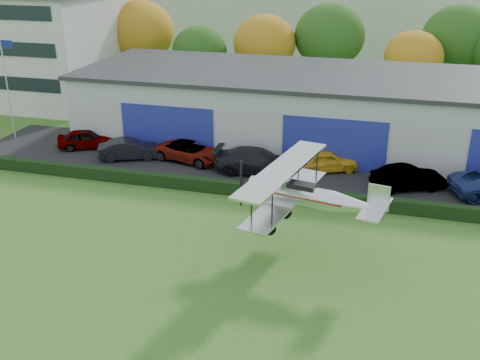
% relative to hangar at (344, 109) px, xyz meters
% --- Properties ---
extents(apron, '(48.00, 9.00, 0.05)m').
position_rel_hangar_xyz_m(apron, '(-2.00, -6.98, -2.63)').
color(apron, black).
rests_on(apron, ground).
extents(hedge, '(46.00, 0.60, 0.80)m').
position_rel_hangar_xyz_m(hedge, '(-2.00, -11.78, -2.26)').
color(hedge, black).
rests_on(hedge, ground).
extents(hangar, '(40.60, 12.60, 5.30)m').
position_rel_hangar_xyz_m(hangar, '(0.00, 0.00, 0.00)').
color(hangar, '#B2B7BC').
rests_on(hangar, ground).
extents(office_block, '(20.60, 15.60, 10.40)m').
position_rel_hangar_xyz_m(office_block, '(-33.00, 7.02, 2.56)').
color(office_block, silver).
rests_on(office_block, ground).
extents(flagpole, '(1.05, 0.10, 8.00)m').
position_rel_hangar_xyz_m(flagpole, '(-24.88, -5.98, 2.13)').
color(flagpole, silver).
rests_on(flagpole, ground).
extents(tree_belt, '(75.70, 13.22, 10.12)m').
position_rel_hangar_xyz_m(tree_belt, '(-4.15, 12.64, 2.95)').
color(tree_belt, '#3D2614').
rests_on(tree_belt, ground).
extents(distant_hills, '(430.00, 196.00, 56.00)m').
position_rel_hangar_xyz_m(distant_hills, '(-9.38, 112.02, -15.70)').
color(distant_hills, '#4C6642').
rests_on(distant_hills, ground).
extents(car_0, '(4.50, 3.25, 1.42)m').
position_rel_hangar_xyz_m(car_0, '(-18.34, -6.57, -1.90)').
color(car_0, gray).
rests_on(car_0, apron).
extents(car_1, '(4.61, 3.15, 1.44)m').
position_rel_hangar_xyz_m(car_1, '(-14.19, -7.86, -1.89)').
color(car_1, black).
rests_on(car_1, apron).
extents(car_2, '(5.39, 3.38, 1.39)m').
position_rel_hangar_xyz_m(car_2, '(-9.90, -7.12, -1.91)').
color(car_2, gray).
rests_on(car_2, apron).
extents(car_3, '(5.87, 2.61, 1.67)m').
position_rel_hangar_xyz_m(car_3, '(-4.75, -8.09, -1.77)').
color(car_3, black).
rests_on(car_3, apron).
extents(car_4, '(4.53, 3.31, 1.43)m').
position_rel_hangar_xyz_m(car_4, '(-0.36, -6.50, -1.89)').
color(car_4, gold).
rests_on(car_4, apron).
extents(car_5, '(4.82, 3.27, 1.50)m').
position_rel_hangar_xyz_m(car_5, '(4.97, -8.25, -1.85)').
color(car_5, gray).
rests_on(car_5, apron).
extents(biplane, '(7.44, 8.48, 3.16)m').
position_rel_hangar_xyz_m(biplane, '(-0.12, -18.08, 0.71)').
color(biplane, silver).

